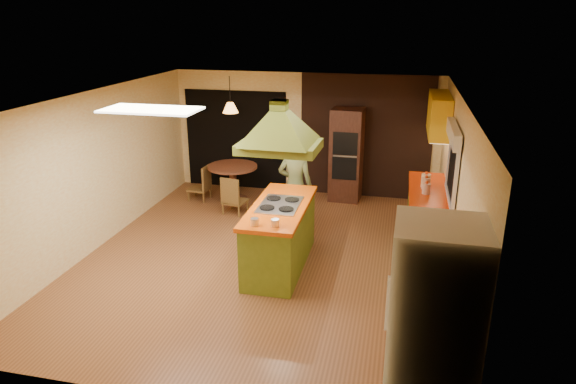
% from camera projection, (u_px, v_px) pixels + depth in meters
% --- Properties ---
extents(ground, '(6.50, 6.50, 0.00)m').
position_uv_depth(ground, '(265.00, 257.00, 8.05)').
color(ground, brown).
rests_on(ground, ground).
extents(room_walls, '(5.50, 6.50, 6.50)m').
position_uv_depth(room_walls, '(264.00, 181.00, 7.64)').
color(room_walls, '#FFEDB6').
rests_on(room_walls, ground).
extents(ceiling_plane, '(6.50, 6.50, 0.00)m').
position_uv_depth(ceiling_plane, '(262.00, 97.00, 7.23)').
color(ceiling_plane, silver).
rests_on(ceiling_plane, room_walls).
extents(brick_panel, '(2.64, 0.03, 2.50)m').
position_uv_depth(brick_panel, '(365.00, 137.00, 10.36)').
color(brick_panel, '#381E14').
rests_on(brick_panel, ground).
extents(nook_opening, '(2.20, 0.03, 2.10)m').
position_uv_depth(nook_opening, '(236.00, 140.00, 10.99)').
color(nook_opening, black).
rests_on(nook_opening, ground).
extents(right_counter, '(0.62, 3.05, 0.92)m').
position_uv_depth(right_counter, '(427.00, 228.00, 7.94)').
color(right_counter, olive).
rests_on(right_counter, ground).
extents(upper_cabinets, '(0.34, 1.40, 0.70)m').
position_uv_depth(upper_cabinets, '(439.00, 115.00, 8.90)').
color(upper_cabinets, yellow).
rests_on(upper_cabinets, room_walls).
extents(window_right, '(0.12, 1.35, 1.06)m').
position_uv_depth(window_right, '(454.00, 151.00, 7.28)').
color(window_right, black).
rests_on(window_right, room_walls).
extents(fluor_panel, '(1.20, 0.60, 0.03)m').
position_uv_depth(fluor_panel, '(151.00, 110.00, 6.36)').
color(fluor_panel, white).
rests_on(fluor_panel, ceiling_plane).
extents(kitchen_island, '(0.80, 1.96, 0.99)m').
position_uv_depth(kitchen_island, '(280.00, 235.00, 7.62)').
color(kitchen_island, olive).
rests_on(kitchen_island, ground).
extents(range_hood, '(1.13, 0.82, 0.80)m').
position_uv_depth(range_hood, '(279.00, 119.00, 7.05)').
color(range_hood, '#5B6619').
rests_on(range_hood, ceiling_plane).
extents(man, '(0.63, 0.44, 1.66)m').
position_uv_depth(man, '(295.00, 186.00, 8.75)').
color(man, brown).
rests_on(man, ground).
extents(refrigerator, '(0.81, 0.77, 1.94)m').
position_uv_depth(refrigerator, '(433.00, 323.00, 4.63)').
color(refrigerator, white).
rests_on(refrigerator, ground).
extents(wall_oven, '(0.65, 0.63, 1.87)m').
position_uv_depth(wall_oven, '(346.00, 155.00, 10.27)').
color(wall_oven, '#4A2417').
rests_on(wall_oven, ground).
extents(dining_table, '(0.99, 0.99, 0.74)m').
position_uv_depth(dining_table, '(233.00, 176.00, 10.31)').
color(dining_table, brown).
rests_on(dining_table, ground).
extents(chair_left, '(0.42, 0.42, 0.72)m').
position_uv_depth(chair_left, '(199.00, 183.00, 10.42)').
color(chair_left, brown).
rests_on(chair_left, ground).
extents(chair_near, '(0.47, 0.47, 0.73)m').
position_uv_depth(chair_near, '(235.00, 195.00, 9.71)').
color(chair_near, brown).
rests_on(chair_near, ground).
extents(pendant_lamp, '(0.39, 0.39, 0.20)m').
position_uv_depth(pendant_lamp, '(230.00, 108.00, 9.86)').
color(pendant_lamp, '#FF9E3F').
rests_on(pendant_lamp, ceiling_plane).
extents(canister_large, '(0.20, 0.20, 0.22)m').
position_uv_depth(canister_large, '(426.00, 181.00, 8.37)').
color(canister_large, '#FFF2CD').
rests_on(canister_large, right_counter).
extents(canister_medium, '(0.15, 0.15, 0.19)m').
position_uv_depth(canister_medium, '(426.00, 183.00, 8.29)').
color(canister_medium, beige).
rests_on(canister_medium, right_counter).
extents(canister_small, '(0.17, 0.17, 0.17)m').
position_uv_depth(canister_small, '(426.00, 189.00, 8.07)').
color(canister_small, beige).
rests_on(canister_small, right_counter).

